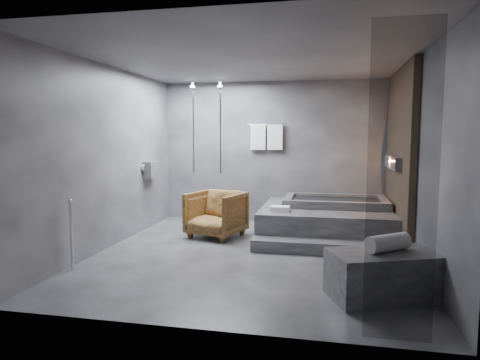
# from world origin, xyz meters

# --- Properties ---
(room) EXTENTS (5.00, 5.04, 2.82)m
(room) POSITION_xyz_m (0.40, 0.24, 1.73)
(room) COLOR #2E2E31
(room) RESTS_ON ground
(tub_deck) EXTENTS (2.20, 2.00, 0.50)m
(tub_deck) POSITION_xyz_m (1.05, 1.45, 0.25)
(tub_deck) COLOR #343436
(tub_deck) RESTS_ON ground
(tub_step) EXTENTS (2.20, 0.36, 0.18)m
(tub_step) POSITION_xyz_m (1.05, 0.27, 0.09)
(tub_step) COLOR #343436
(tub_step) RESTS_ON ground
(concrete_bench) EXTENTS (1.27, 0.99, 0.50)m
(concrete_bench) POSITION_xyz_m (1.67, -1.39, 0.25)
(concrete_bench) COLOR #2F2F31
(concrete_bench) RESTS_ON ground
(driftwood_chair) EXTENTS (1.05, 1.07, 0.78)m
(driftwood_chair) POSITION_xyz_m (-0.81, 0.97, 0.39)
(driftwood_chair) COLOR #432910
(driftwood_chair) RESTS_ON ground
(rolled_towel) EXTENTS (0.51, 0.46, 0.18)m
(rolled_towel) POSITION_xyz_m (1.71, -1.34, 0.60)
(rolled_towel) COLOR white
(rolled_towel) RESTS_ON concrete_bench
(deck_towel) EXTENTS (0.31, 0.23, 0.08)m
(deck_towel) POSITION_xyz_m (0.31, 0.86, 0.54)
(deck_towel) COLOR white
(deck_towel) RESTS_ON tub_deck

